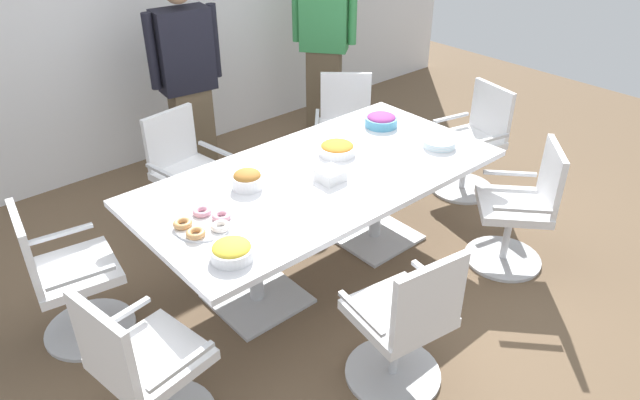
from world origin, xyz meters
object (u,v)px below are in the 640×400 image
at_px(office_chair_3, 520,213).
at_px(person_standing_1, 324,40).
at_px(office_chair_2, 404,327).
at_px(donut_platter, 204,223).
at_px(snack_bowl_chips_orange, 337,148).
at_px(office_chair_0, 68,282).
at_px(snack_bowl_candy_mix, 381,120).
at_px(plate_stack, 439,143).
at_px(snack_bowl_pretzels, 247,179).
at_px(napkin_pile, 330,175).
at_px(office_chair_5, 345,134).
at_px(person_standing_0, 188,80).
at_px(office_chair_4, 472,146).
at_px(office_chair_1, 144,373).
at_px(conference_table, 320,190).
at_px(office_chair_6, 188,179).
at_px(snack_bowl_chips_yellow, 232,250).

relative_size(office_chair_3, person_standing_1, 0.48).
xyz_separation_m(office_chair_2, person_standing_1, (1.83, 2.70, 0.59)).
bearing_deg(donut_platter, snack_bowl_chips_orange, 8.63).
distance_m(office_chair_0, snack_bowl_chips_orange, 1.89).
height_order(snack_bowl_candy_mix, plate_stack, snack_bowl_candy_mix).
bearing_deg(snack_bowl_pretzels, donut_platter, -155.54).
height_order(office_chair_2, napkin_pile, office_chair_2).
xyz_separation_m(office_chair_2, office_chair_5, (1.41, 1.95, 0.00)).
relative_size(donut_platter, plate_stack, 1.40).
distance_m(person_standing_0, snack_bowl_pretzels, 1.61).
distance_m(person_standing_1, snack_bowl_chips_orange, 1.91).
height_order(office_chair_4, person_standing_1, person_standing_1).
relative_size(office_chair_0, office_chair_5, 1.00).
xyz_separation_m(office_chair_1, snack_bowl_candy_mix, (2.38, 0.74, 0.39)).
relative_size(conference_table, snack_bowl_candy_mix, 9.81).
xyz_separation_m(office_chair_6, napkin_pile, (0.38, -1.18, 0.38)).
relative_size(conference_table, person_standing_0, 1.37).
bearing_deg(snack_bowl_chips_yellow, office_chair_0, 126.17).
height_order(office_chair_3, office_chair_6, same).
distance_m(office_chair_4, plate_stack, 0.92).
distance_m(office_chair_2, office_chair_4, 2.33).
xyz_separation_m(snack_bowl_candy_mix, snack_bowl_chips_yellow, (-1.78, -0.65, -0.00)).
relative_size(snack_bowl_candy_mix, snack_bowl_chips_orange, 0.96).
bearing_deg(plate_stack, office_chair_6, 134.17).
bearing_deg(plate_stack, snack_bowl_candy_mix, 95.49).
height_order(office_chair_0, person_standing_1, person_standing_1).
bearing_deg(donut_platter, conference_table, 2.36).
xyz_separation_m(office_chair_4, plate_stack, (-0.81, -0.25, 0.37)).
bearing_deg(conference_table, snack_bowl_chips_orange, 26.69).
xyz_separation_m(plate_stack, napkin_pile, (-0.90, 0.14, 0.01)).
xyz_separation_m(office_chair_3, snack_bowl_chips_yellow, (-2.01, 0.47, 0.39)).
relative_size(office_chair_2, snack_bowl_candy_mix, 3.72).
height_order(office_chair_0, office_chair_1, same).
distance_m(conference_table, office_chair_3, 1.39).
relative_size(office_chair_5, person_standing_0, 0.52).
relative_size(office_chair_3, person_standing_0, 0.52).
bearing_deg(napkin_pile, office_chair_4, 3.61).
xyz_separation_m(conference_table, snack_bowl_candy_mix, (0.85, 0.26, 0.17)).
bearing_deg(office_chair_3, office_chair_4, 11.38).
bearing_deg(plate_stack, snack_bowl_pretzels, 163.05).
relative_size(snack_bowl_candy_mix, snack_bowl_pretzels, 1.26).
xyz_separation_m(snack_bowl_chips_yellow, napkin_pile, (0.93, 0.27, -0.01)).
xyz_separation_m(office_chair_2, plate_stack, (1.25, 0.83, 0.37)).
bearing_deg(snack_bowl_candy_mix, person_standing_1, 65.34).
distance_m(office_chair_5, snack_bowl_chips_yellow, 2.38).
height_order(office_chair_2, snack_bowl_candy_mix, office_chair_2).
bearing_deg(conference_table, office_chair_1, -162.82).
distance_m(office_chair_1, office_chair_2, 1.32).
bearing_deg(person_standing_1, office_chair_5, 112.82).
bearing_deg(conference_table, office_chair_5, 39.52).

